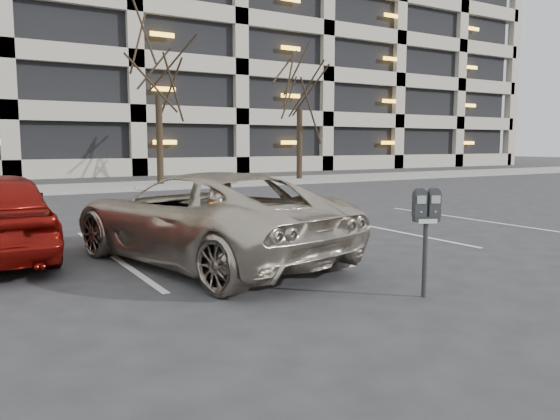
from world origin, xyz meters
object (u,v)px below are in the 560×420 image
parking_meter (426,216)px  suv_silver (204,217)px  tree_d (300,64)px  tree_c (157,39)px

parking_meter → suv_silver: suv_silver is taller
tree_d → suv_silver: 19.28m
tree_c → tree_d: bearing=0.0°
tree_c → tree_d: 7.02m
tree_d → suv_silver: (-11.29, -14.83, -4.91)m
tree_c → suv_silver: tree_c is taller
tree_c → tree_d: (7.00, 0.00, -0.50)m
suv_silver → parking_meter: bearing=101.5°
tree_c → parking_meter: tree_c is taller
tree_c → suv_silver: bearing=-106.1°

